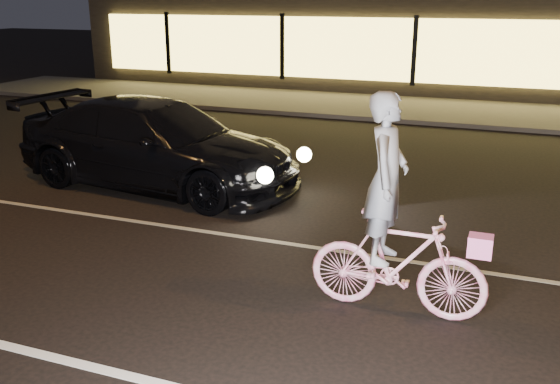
% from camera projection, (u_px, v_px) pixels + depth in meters
% --- Properties ---
extents(ground, '(90.00, 90.00, 0.00)m').
position_uv_depth(ground, '(189.00, 301.00, 7.12)').
color(ground, black).
rests_on(ground, ground).
extents(lane_stripe_near, '(60.00, 0.12, 0.01)m').
position_uv_depth(lane_stripe_near, '(111.00, 372.00, 5.78)').
color(lane_stripe_near, silver).
rests_on(lane_stripe_near, ground).
extents(lane_stripe_far, '(60.00, 0.10, 0.01)m').
position_uv_depth(lane_stripe_far, '(258.00, 239.00, 8.89)').
color(lane_stripe_far, gray).
rests_on(lane_stripe_far, ground).
extents(sidewalk, '(30.00, 4.00, 0.12)m').
position_uv_depth(sidewalk, '(401.00, 108.00, 18.66)').
color(sidewalk, '#383533').
rests_on(sidewalk, ground).
extents(storefront, '(25.40, 8.42, 4.20)m').
position_uv_depth(storefront, '(434.00, 27.00, 23.33)').
color(storefront, black).
rests_on(storefront, ground).
extents(cyclist, '(1.92, 0.66, 2.42)m').
position_uv_depth(cyclist, '(395.00, 238.00, 6.64)').
color(cyclist, '#DE2B6A').
rests_on(cyclist, ground).
extents(sedan, '(5.54, 2.70, 1.55)m').
position_uv_depth(sedan, '(157.00, 144.00, 11.16)').
color(sedan, black).
rests_on(sedan, ground).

